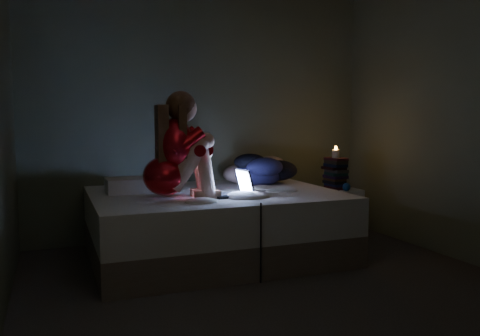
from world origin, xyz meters
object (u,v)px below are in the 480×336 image
bed (215,224)px  phone (332,190)px  laptop (230,183)px  nightstand (337,215)px  candle (336,152)px  woman (164,145)px

bed → phone: (1.21, -0.01, 0.24)m
laptop → phone: size_ratio=2.36×
nightstand → bed: bearing=177.5°
candle → phone: 0.40m
bed → woman: (-0.50, -0.23, 0.73)m
nightstand → candle: 0.64m
candle → phone: (-0.11, -0.11, -0.36)m
woman → candle: woman is taller
laptop → phone: laptop is taller
woman → phone: size_ratio=6.24×
phone → nightstand: bearing=49.2°
bed → nightstand: bearing=3.2°
bed → phone: bed is taller
woman → candle: 1.85m
bed → laptop: size_ratio=6.45×
woman → candle: bearing=14.6°
bed → laptop: 0.51m
laptop → nightstand: size_ratio=0.62×
candle → phone: bearing=-133.9°
woman → laptop: bearing=-2.9°
candle → laptop: bearing=-162.4°
laptop → bed: bearing=88.9°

